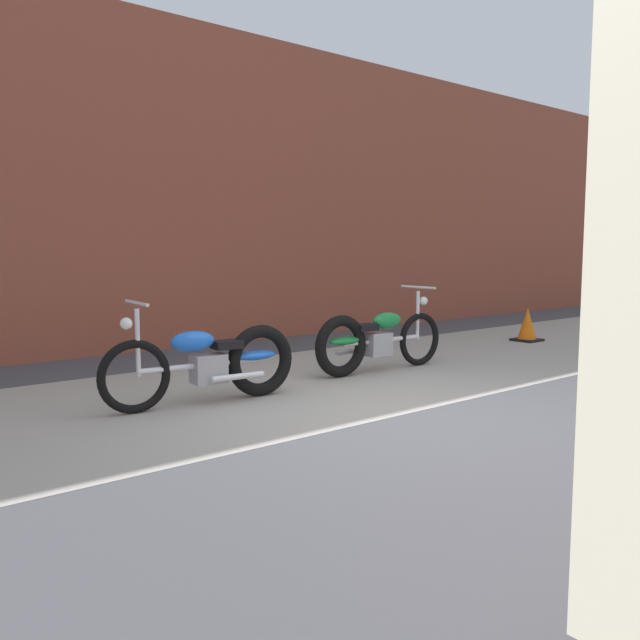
# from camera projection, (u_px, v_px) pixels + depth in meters

# --- Properties ---
(ground_plane) EXTENTS (80.00, 80.00, 0.00)m
(ground_plane) POSITION_uv_depth(u_px,v_px,m) (403.00, 415.00, 5.96)
(ground_plane) COLOR #47474C
(sidewalk_slab) EXTENTS (36.00, 3.50, 0.01)m
(sidewalk_slab) POSITION_uv_depth(u_px,v_px,m) (287.00, 384.00, 7.30)
(sidewalk_slab) COLOR #9E998E
(sidewalk_slab) RESTS_ON ground
(brick_building_wall) EXTENTS (36.00, 0.50, 4.86)m
(brick_building_wall) POSITION_uv_depth(u_px,v_px,m) (146.00, 185.00, 9.69)
(brick_building_wall) COLOR brown
(brick_building_wall) RESTS_ON ground
(motorcycle_blue) EXTENTS (2.01, 0.58, 1.03)m
(motorcycle_blue) POSITION_uv_depth(u_px,v_px,m) (216.00, 362.00, 6.42)
(motorcycle_blue) COLOR black
(motorcycle_blue) RESTS_ON ground
(motorcycle_green) EXTENTS (2.01, 0.58, 1.03)m
(motorcycle_green) POSITION_uv_depth(u_px,v_px,m) (372.00, 340.00, 7.97)
(motorcycle_green) COLOR black
(motorcycle_green) RESTS_ON ground
(traffic_cone) EXTENTS (0.40, 0.40, 0.55)m
(traffic_cone) POSITION_uv_depth(u_px,v_px,m) (527.00, 326.00, 10.70)
(traffic_cone) COLOR orange
(traffic_cone) RESTS_ON ground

